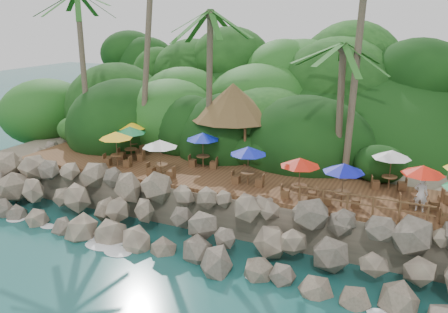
% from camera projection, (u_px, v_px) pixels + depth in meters
% --- Properties ---
extents(ground, '(140.00, 140.00, 0.00)m').
position_uv_depth(ground, '(168.00, 262.00, 21.52)').
color(ground, '#19514F').
rests_on(ground, ground).
extents(land_base, '(32.00, 25.20, 2.10)m').
position_uv_depth(land_base, '(281.00, 151.00, 35.08)').
color(land_base, gray).
rests_on(land_base, ground).
extents(jungle_hill, '(44.80, 28.00, 15.40)m').
position_uv_depth(jungle_hill, '(307.00, 141.00, 41.88)').
color(jungle_hill, '#143811').
rests_on(jungle_hill, ground).
extents(seawall, '(29.00, 4.00, 2.30)m').
position_uv_depth(seawall, '(189.00, 222.00, 22.92)').
color(seawall, gray).
rests_on(seawall, ground).
extents(terrace, '(26.00, 5.00, 0.20)m').
position_uv_depth(terrace, '(224.00, 177.00, 26.08)').
color(terrace, brown).
rests_on(terrace, land_base).
extents(jungle_foliage, '(44.00, 16.00, 12.00)m').
position_uv_depth(jungle_foliage, '(276.00, 168.00, 34.51)').
color(jungle_foliage, '#143811').
rests_on(jungle_foliage, ground).
extents(foam_line, '(25.20, 0.80, 0.06)m').
position_uv_depth(foam_line, '(172.00, 259.00, 21.77)').
color(foam_line, white).
rests_on(foam_line, ground).
extents(palapa, '(5.12, 5.12, 4.60)m').
position_uv_depth(palapa, '(233.00, 101.00, 28.51)').
color(palapa, brown).
rests_on(palapa, ground).
extents(dining_clusters, '(20.86, 5.13, 2.09)m').
position_uv_depth(dining_clusters, '(267.00, 152.00, 24.25)').
color(dining_clusters, brown).
rests_on(dining_clusters, terrace).
extents(railing, '(6.10, 0.10, 1.00)m').
position_uv_depth(railing, '(360.00, 203.00, 20.70)').
color(railing, brown).
rests_on(railing, terrace).
extents(waiter, '(0.64, 0.46, 1.63)m').
position_uv_depth(waiter, '(421.00, 194.00, 21.12)').
color(waiter, silver).
rests_on(waiter, terrace).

